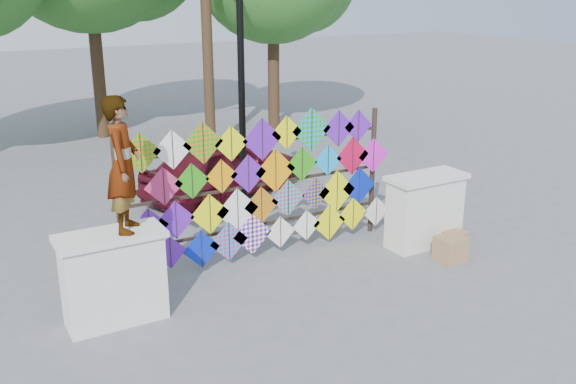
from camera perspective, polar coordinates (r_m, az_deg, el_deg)
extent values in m
plane|color=slate|center=(10.25, -0.44, -7.22)|extent=(80.00, 80.00, 0.00)
cube|color=white|center=(8.93, -15.21, -7.62)|extent=(1.30, 0.55, 1.20)
cube|color=white|center=(8.68, -15.56, -3.80)|extent=(1.40, 0.65, 0.08)
cube|color=white|center=(11.34, 12.04, -1.80)|extent=(1.30, 0.55, 1.20)
cube|color=white|center=(11.15, 12.26, 1.30)|extent=(1.40, 0.65, 0.08)
cylinder|color=black|center=(9.71, -14.75, -1.95)|extent=(0.09, 0.09, 2.30)
cylinder|color=black|center=(11.66, 7.51, 1.84)|extent=(0.09, 0.09, 2.30)
cube|color=black|center=(10.68, -2.55, -2.95)|extent=(4.60, 0.04, 0.04)
cube|color=black|center=(10.45, -2.60, 0.64)|extent=(4.60, 0.04, 0.04)
cube|color=black|center=(10.27, -2.66, 4.37)|extent=(4.60, 0.04, 0.04)
cube|color=#2A9C13|center=(9.49, -12.97, 3.39)|extent=(0.62, 0.01, 0.62)
cube|color=black|center=(9.48, -12.95, 3.37)|extent=(0.01, 0.01, 0.61)
cube|color=white|center=(9.64, -10.23, 3.72)|extent=(0.61, 0.01, 0.61)
cube|color=black|center=(9.63, -10.21, 3.70)|extent=(0.01, 0.01, 0.60)
cube|color=#2A9C13|center=(9.79, -7.56, 4.34)|extent=(0.66, 0.01, 0.66)
cube|color=black|center=(9.78, -7.53, 4.33)|extent=(0.01, 0.01, 0.65)
cube|color=#F9FF0A|center=(9.99, -5.07, 4.31)|extent=(0.57, 0.01, 0.57)
cube|color=black|center=(9.98, -5.04, 4.29)|extent=(0.01, 0.01, 0.56)
cube|color=#6219BC|center=(10.22, -2.31, 4.70)|extent=(0.70, 0.01, 0.70)
cube|color=black|center=(10.21, -2.28, 4.69)|extent=(0.01, 0.01, 0.69)
cube|color=#F9FF0A|center=(10.41, -0.12, 5.30)|extent=(0.56, 0.01, 0.56)
cube|color=black|center=(10.40, -0.09, 5.29)|extent=(0.01, 0.01, 0.55)
cube|color=#2A9C13|center=(10.65, 2.11, 5.56)|extent=(0.75, 0.01, 0.75)
cube|color=black|center=(10.64, 2.14, 5.55)|extent=(0.01, 0.01, 0.74)
cube|color=#6219BC|center=(10.95, 4.53, 5.64)|extent=(0.64, 0.01, 0.64)
cube|color=black|center=(10.94, 4.57, 5.63)|extent=(0.01, 0.01, 0.63)
cube|color=#6219BC|center=(11.17, 6.27, 5.85)|extent=(0.58, 0.01, 0.58)
cube|color=black|center=(11.16, 6.30, 5.84)|extent=(0.01, 0.01, 0.57)
cube|color=#C72B64|center=(9.69, -10.99, 0.49)|extent=(0.60, 0.01, 0.60)
cube|color=black|center=(9.67, -10.97, 0.47)|extent=(0.01, 0.01, 0.59)
cube|color=#2A9C13|center=(9.83, -8.53, 0.96)|extent=(0.57, 0.01, 0.57)
cube|color=black|center=(9.81, -8.50, 0.94)|extent=(0.01, 0.01, 0.56)
cube|color=#FF9808|center=(10.00, -5.92, 1.38)|extent=(0.55, 0.01, 0.55)
cube|color=black|center=(9.99, -5.89, 1.36)|extent=(0.01, 0.01, 0.54)
cube|color=#6219BC|center=(10.19, -3.54, 1.63)|extent=(0.63, 0.01, 0.63)
cube|color=black|center=(10.18, -3.51, 1.61)|extent=(0.01, 0.01, 0.62)
cube|color=#FF9808|center=(10.42, -1.12, 1.90)|extent=(0.74, 0.01, 0.74)
cube|color=black|center=(10.41, -1.08, 1.89)|extent=(0.01, 0.01, 0.72)
cube|color=#2A9C13|center=(10.64, 1.25, 2.51)|extent=(0.60, 0.01, 0.60)
cube|color=black|center=(10.63, 1.29, 2.49)|extent=(0.01, 0.01, 0.59)
cube|color=#0BA1FF|center=(10.91, 3.57, 2.82)|extent=(0.55, 0.01, 0.55)
cube|color=black|center=(10.90, 3.61, 2.81)|extent=(0.01, 0.01, 0.54)
cube|color=#C60838|center=(11.19, 5.76, 3.21)|extent=(0.68, 0.01, 0.68)
cube|color=black|center=(11.18, 5.80, 3.20)|extent=(0.01, 0.01, 0.67)
cube|color=#F417DC|center=(11.46, 7.59, 3.26)|extent=(0.63, 0.01, 0.63)
cube|color=black|center=(11.45, 7.63, 3.24)|extent=(0.01, 0.01, 0.62)
cube|color=#6219BC|center=(9.76, -12.25, -3.08)|extent=(0.61, 0.01, 0.61)
cube|color=black|center=(9.75, -12.22, -3.11)|extent=(0.01, 0.01, 0.60)
cube|color=#6219BC|center=(9.87, -9.95, -2.46)|extent=(0.62, 0.01, 0.62)
cube|color=black|center=(9.86, -9.92, -2.48)|extent=(0.01, 0.01, 0.61)
cube|color=#F9FF0A|center=(10.06, -6.95, -1.97)|extent=(0.66, 0.01, 0.66)
cube|color=black|center=(10.05, -6.93, -2.00)|extent=(0.01, 0.01, 0.65)
cube|color=white|center=(10.24, -4.50, -1.64)|extent=(0.74, 0.01, 0.74)
cube|color=black|center=(10.23, -4.47, -1.66)|extent=(0.01, 0.01, 0.72)
cube|color=#C37211|center=(10.42, -2.38, -1.19)|extent=(0.63, 0.01, 0.63)
cube|color=black|center=(10.41, -2.35, -1.21)|extent=(0.01, 0.01, 0.62)
cube|color=#C72B64|center=(10.63, 0.01, -0.52)|extent=(0.64, 0.01, 0.64)
cube|color=black|center=(10.62, 0.04, -0.54)|extent=(0.01, 0.01, 0.62)
cube|color=#0824C1|center=(10.90, 2.49, -0.15)|extent=(0.56, 0.01, 0.56)
cube|color=black|center=(10.89, 2.52, -0.17)|extent=(0.01, 0.01, 0.55)
cube|color=#F9FF0A|center=(11.13, 4.37, 0.06)|extent=(0.75, 0.01, 0.75)
cube|color=black|center=(11.12, 4.41, 0.04)|extent=(0.01, 0.01, 0.74)
cube|color=#0824C1|center=(11.38, 6.33, 0.53)|extent=(0.70, 0.01, 0.70)
cube|color=black|center=(11.38, 6.37, 0.51)|extent=(0.01, 0.01, 0.68)
cube|color=#6219BC|center=(9.97, -10.42, -5.30)|extent=(0.53, 0.01, 0.53)
cube|color=black|center=(9.96, -10.39, -5.32)|extent=(0.01, 0.01, 0.52)
cube|color=#0824C1|center=(10.16, -7.69, -5.07)|extent=(0.62, 0.01, 0.62)
cube|color=black|center=(10.15, -7.66, -5.10)|extent=(0.01, 0.01, 0.61)
cube|color=#C72B64|center=(10.31, -5.27, -4.40)|extent=(0.67, 0.01, 0.67)
cube|color=black|center=(10.30, -5.24, -4.42)|extent=(0.01, 0.01, 0.66)
cube|color=#6219BC|center=(10.46, -3.18, -3.78)|extent=(0.70, 0.01, 0.70)
cube|color=black|center=(10.45, -3.15, -3.80)|extent=(0.01, 0.01, 0.69)
cube|color=white|center=(10.71, -0.68, -3.60)|extent=(0.56, 0.01, 0.56)
cube|color=black|center=(10.70, -0.65, -3.62)|extent=(0.01, 0.01, 0.55)
cube|color=white|center=(10.94, 1.66, -2.97)|extent=(0.55, 0.01, 0.55)
cube|color=black|center=(10.93, 1.69, -2.99)|extent=(0.01, 0.01, 0.54)
cube|color=#F9FF0A|center=(11.19, 3.69, -2.72)|extent=(0.66, 0.01, 0.66)
cube|color=black|center=(11.18, 3.72, -2.74)|extent=(0.01, 0.01, 0.65)
cube|color=#F9FF0A|center=(11.43, 5.79, -1.97)|extent=(0.61, 0.01, 0.61)
cube|color=black|center=(11.42, 5.83, -1.99)|extent=(0.01, 0.01, 0.60)
cube|color=white|center=(11.74, 7.84, -1.73)|extent=(0.56, 0.01, 0.56)
cube|color=black|center=(11.73, 7.87, -1.75)|extent=(0.01, 0.01, 0.55)
cylinder|color=#412E1B|center=(19.75, -16.55, 10.58)|extent=(0.36, 0.36, 4.12)
cylinder|color=#412E1B|center=(20.17, -1.29, 10.66)|extent=(0.36, 0.36, 3.58)
cylinder|color=#412E1B|center=(17.52, -7.17, 12.58)|extent=(0.28, 0.28, 5.50)
imported|color=#99999E|center=(8.45, -14.45, 2.37)|extent=(0.67, 0.77, 1.78)
imported|color=#590F1C|center=(13.77, -5.82, 2.19)|extent=(4.01, 2.67, 1.27)
cylinder|color=black|center=(11.41, -4.09, 6.50)|extent=(0.12, 0.12, 4.20)
cube|color=#A2794E|center=(10.96, 14.26, -4.92)|extent=(0.46, 0.41, 0.41)
cube|color=#A2794E|center=(11.46, 14.52, -4.14)|extent=(0.38, 0.35, 0.32)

